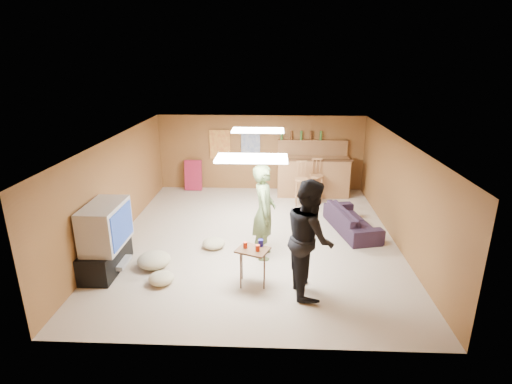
{
  "coord_description": "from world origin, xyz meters",
  "views": [
    {
      "loc": [
        0.36,
        -7.99,
        3.78
      ],
      "look_at": [
        0.0,
        0.2,
        1.0
      ],
      "focal_mm": 28.0,
      "sensor_mm": 36.0,
      "label": 1
    }
  ],
  "objects_px": {
    "person_olive": "(264,212)",
    "sofa": "(352,220)",
    "tv_body": "(105,225)",
    "tray_table": "(253,267)",
    "bar_counter": "(313,177)",
    "person_black": "(309,238)"
  },
  "relations": [
    {
      "from": "person_black",
      "to": "tv_body",
      "type": "bearing_deg",
      "value": 73.37
    },
    {
      "from": "person_olive",
      "to": "person_black",
      "type": "bearing_deg",
      "value": -147.58
    },
    {
      "from": "tv_body",
      "to": "sofa",
      "type": "bearing_deg",
      "value": 22.39
    },
    {
      "from": "person_olive",
      "to": "bar_counter",
      "type": "bearing_deg",
      "value": -18.76
    },
    {
      "from": "tv_body",
      "to": "sofa",
      "type": "height_order",
      "value": "tv_body"
    },
    {
      "from": "bar_counter",
      "to": "person_black",
      "type": "distance_m",
      "value": 5.04
    },
    {
      "from": "tv_body",
      "to": "bar_counter",
      "type": "relative_size",
      "value": 0.55
    },
    {
      "from": "bar_counter",
      "to": "person_black",
      "type": "height_order",
      "value": "person_black"
    },
    {
      "from": "tv_body",
      "to": "sofa",
      "type": "xyz_separation_m",
      "value": [
        4.82,
        1.99,
        -0.63
      ]
    },
    {
      "from": "sofa",
      "to": "tray_table",
      "type": "height_order",
      "value": "tray_table"
    },
    {
      "from": "person_olive",
      "to": "sofa",
      "type": "distance_m",
      "value": 2.46
    },
    {
      "from": "bar_counter",
      "to": "person_black",
      "type": "relative_size",
      "value": 1.01
    },
    {
      "from": "person_olive",
      "to": "person_black",
      "type": "distance_m",
      "value": 1.45
    },
    {
      "from": "bar_counter",
      "to": "tray_table",
      "type": "xyz_separation_m",
      "value": [
        -1.47,
        -4.83,
        -0.21
      ]
    },
    {
      "from": "tray_table",
      "to": "sofa",
      "type": "bearing_deg",
      "value": 47.93
    },
    {
      "from": "person_olive",
      "to": "tray_table",
      "type": "height_order",
      "value": "person_olive"
    },
    {
      "from": "bar_counter",
      "to": "sofa",
      "type": "bearing_deg",
      "value": -74.75
    },
    {
      "from": "person_olive",
      "to": "sofa",
      "type": "relative_size",
      "value": 1.03
    },
    {
      "from": "person_black",
      "to": "bar_counter",
      "type": "bearing_deg",
      "value": -14.12
    },
    {
      "from": "bar_counter",
      "to": "person_black",
      "type": "bearing_deg",
      "value": -96.05
    },
    {
      "from": "bar_counter",
      "to": "person_olive",
      "type": "height_order",
      "value": "person_olive"
    },
    {
      "from": "tv_body",
      "to": "tray_table",
      "type": "bearing_deg",
      "value": -8.09
    }
  ]
}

